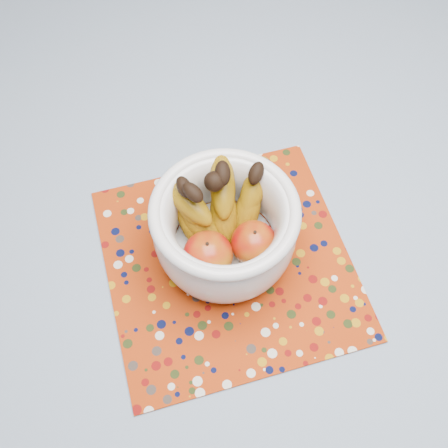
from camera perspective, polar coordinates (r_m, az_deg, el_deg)
The scene contains 4 objects.
table at distance 0.98m, azimuth 5.90°, elevation -0.09°, with size 1.20×1.20×0.75m.
tablecloth at distance 0.91m, azimuth 6.35°, elevation 2.46°, with size 1.32×1.32×0.01m, color slate.
placemat at distance 0.84m, azimuth 0.45°, elevation -4.17°, with size 0.38×0.38×0.00m, color #9A2C08.
fruit_bowl at distance 0.79m, azimuth -0.35°, elevation 0.32°, with size 0.25×0.23×0.16m.
Camera 1 is at (-0.20, -0.45, 1.52)m, focal length 42.00 mm.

